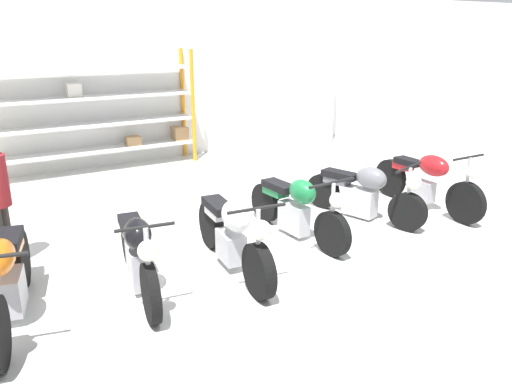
{
  "coord_description": "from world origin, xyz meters",
  "views": [
    {
      "loc": [
        -3.21,
        -5.06,
        2.75
      ],
      "look_at": [
        0.0,
        0.4,
        0.7
      ],
      "focal_mm": 35.0,
      "sensor_mm": 36.0,
      "label": 1
    }
  ],
  "objects": [
    {
      "name": "motorcycle_orange",
      "position": [
        -3.1,
        -0.11,
        0.45
      ],
      "size": [
        0.82,
        2.15,
        1.02
      ],
      "rotation": [
        0.0,
        0.0,
        -1.8
      ],
      "color": "black",
      "rests_on": "ground_plane"
    },
    {
      "name": "motorcycle_red",
      "position": [
        3.0,
        0.13,
        0.48
      ],
      "size": [
        0.64,
        2.19,
        1.03
      ],
      "rotation": [
        0.0,
        0.0,
        -1.58
      ],
      "color": "black",
      "rests_on": "ground_plane"
    },
    {
      "name": "shelving_rack",
      "position": [
        -0.81,
        5.2,
        1.18
      ],
      "size": [
        4.06,
        0.63,
        2.39
      ],
      "color": "orange",
      "rests_on": "ground_plane"
    },
    {
      "name": "motorcycle_white",
      "position": [
        -0.68,
        -0.22,
        0.46
      ],
      "size": [
        0.66,
        2.09,
        1.02
      ],
      "rotation": [
        0.0,
        0.0,
        -1.67
      ],
      "color": "black",
      "rests_on": "ground_plane"
    },
    {
      "name": "ground_plane",
      "position": [
        0.0,
        0.0,
        0.0
      ],
      "size": [
        30.0,
        30.0,
        0.0
      ],
      "primitive_type": "plane",
      "color": "silver"
    },
    {
      "name": "motorcycle_green",
      "position": [
        0.54,
        0.23,
        0.44
      ],
      "size": [
        0.73,
        2.06,
        0.98
      ],
      "rotation": [
        0.0,
        0.0,
        -1.5
      ],
      "color": "black",
      "rests_on": "ground_plane"
    },
    {
      "name": "support_pillar",
      "position": [
        4.66,
        4.76,
        1.8
      ],
      "size": [
        0.28,
        0.28,
        3.6
      ],
      "color": "silver",
      "rests_on": "ground_plane"
    },
    {
      "name": "motorcycle_grey",
      "position": [
        1.85,
        0.31,
        0.41
      ],
      "size": [
        0.91,
        1.98,
        0.95
      ],
      "rotation": [
        0.0,
        0.0,
        -1.27
      ],
      "color": "black",
      "rests_on": "ground_plane"
    },
    {
      "name": "motorcycle_black",
      "position": [
        -1.81,
        -0.14,
        0.45
      ],
      "size": [
        0.57,
        1.98,
        1.0
      ],
      "rotation": [
        0.0,
        0.0,
        -1.71
      ],
      "color": "black",
      "rests_on": "ground_plane"
    },
    {
      "name": "back_wall",
      "position": [
        0.0,
        5.56,
        1.8
      ],
      "size": [
        30.0,
        0.08,
        3.6
      ],
      "color": "white",
      "rests_on": "ground_plane"
    }
  ]
}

